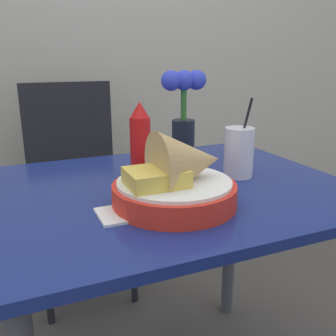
% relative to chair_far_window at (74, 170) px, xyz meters
% --- Properties ---
extents(wall_window, '(7.00, 0.06, 2.60)m').
position_rel_chair_far_window_xyz_m(wall_window, '(0.12, 0.39, 0.75)').
color(wall_window, '#B7B2A3').
rests_on(wall_window, ground_plane).
extents(dining_table, '(0.92, 0.73, 0.72)m').
position_rel_chair_far_window_xyz_m(dining_table, '(0.12, -0.81, 0.05)').
color(dining_table, navy).
rests_on(dining_table, ground_plane).
extents(chair_far_window, '(0.40, 0.40, 0.94)m').
position_rel_chair_far_window_xyz_m(chair_far_window, '(0.00, 0.00, 0.00)').
color(chair_far_window, black).
rests_on(chair_far_window, ground_plane).
extents(food_basket, '(0.28, 0.28, 0.17)m').
position_rel_chair_far_window_xyz_m(food_basket, '(0.09, -0.94, 0.23)').
color(food_basket, red).
rests_on(food_basket, dining_table).
extents(ketchup_bottle, '(0.06, 0.06, 0.21)m').
position_rel_chair_far_window_xyz_m(ketchup_bottle, '(0.08, -0.70, 0.27)').
color(ketchup_bottle, red).
rests_on(ketchup_bottle, dining_table).
extents(drink_cup, '(0.08, 0.08, 0.22)m').
position_rel_chair_far_window_xyz_m(drink_cup, '(0.33, -0.81, 0.24)').
color(drink_cup, silver).
rests_on(drink_cup, dining_table).
extents(flower_vase, '(0.15, 0.08, 0.28)m').
position_rel_chair_far_window_xyz_m(flower_vase, '(0.28, -0.56, 0.33)').
color(flower_vase, black).
rests_on(flower_vase, dining_table).
extents(napkin, '(0.12, 0.10, 0.01)m').
position_rel_chair_far_window_xyz_m(napkin, '(-0.04, -0.94, 0.17)').
color(napkin, white).
rests_on(napkin, dining_table).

